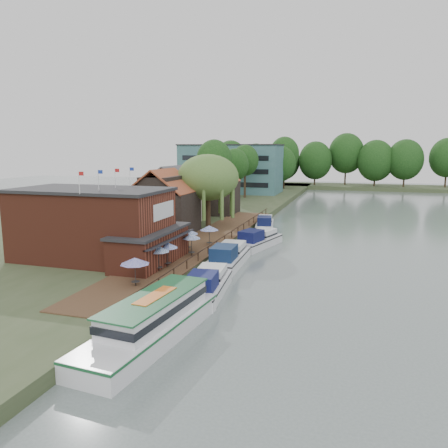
% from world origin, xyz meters
% --- Properties ---
extents(ground, '(260.00, 260.00, 0.00)m').
position_xyz_m(ground, '(0.00, 0.00, 0.00)').
color(ground, slate).
rests_on(ground, ground).
extents(land_bank, '(50.00, 140.00, 1.00)m').
position_xyz_m(land_bank, '(-30.00, 35.00, 0.50)').
color(land_bank, '#384728').
rests_on(land_bank, ground).
extents(quay_deck, '(6.00, 50.00, 0.10)m').
position_xyz_m(quay_deck, '(-8.00, 10.00, 1.05)').
color(quay_deck, '#47301E').
rests_on(quay_deck, land_bank).
extents(quay_rail, '(0.20, 49.00, 1.00)m').
position_xyz_m(quay_rail, '(-5.30, 10.50, 1.50)').
color(quay_rail, black).
rests_on(quay_rail, land_bank).
extents(pub, '(20.00, 11.00, 7.30)m').
position_xyz_m(pub, '(-14.00, -1.00, 4.65)').
color(pub, maroon).
rests_on(pub, land_bank).
extents(hotel_block, '(25.40, 12.40, 12.30)m').
position_xyz_m(hotel_block, '(-22.00, 70.00, 7.15)').
color(hotel_block, '#38666B').
rests_on(hotel_block, land_bank).
extents(cottage_a, '(8.60, 7.60, 8.50)m').
position_xyz_m(cottage_a, '(-15.00, 14.00, 5.25)').
color(cottage_a, black).
rests_on(cottage_a, land_bank).
extents(cottage_b, '(9.60, 8.60, 8.50)m').
position_xyz_m(cottage_b, '(-18.00, 24.00, 5.25)').
color(cottage_b, beige).
rests_on(cottage_b, land_bank).
extents(cottage_c, '(7.60, 7.60, 8.50)m').
position_xyz_m(cottage_c, '(-14.00, 33.00, 5.25)').
color(cottage_c, black).
rests_on(cottage_c, land_bank).
extents(willow, '(8.60, 8.60, 10.43)m').
position_xyz_m(willow, '(-10.50, 19.00, 6.21)').
color(willow, '#476B2D').
rests_on(willow, land_bank).
extents(umbrella_0, '(2.42, 2.42, 2.38)m').
position_xyz_m(umbrella_0, '(-7.40, -7.96, 2.29)').
color(umbrella_0, '#1D1B99').
rests_on(umbrella_0, quay_deck).
extents(umbrella_1, '(2.08, 2.08, 2.38)m').
position_xyz_m(umbrella_1, '(-7.47, -3.44, 2.29)').
color(umbrella_1, navy).
rests_on(umbrella_1, quay_deck).
extents(umbrella_2, '(2.04, 2.04, 2.38)m').
position_xyz_m(umbrella_2, '(-7.35, -1.78, 2.29)').
color(umbrella_2, '#1C399C').
rests_on(umbrella_2, quay_deck).
extents(umbrella_3, '(1.94, 1.94, 2.38)m').
position_xyz_m(umbrella_3, '(-6.74, 2.90, 2.29)').
color(umbrella_3, navy).
rests_on(umbrella_3, quay_deck).
extents(umbrella_4, '(2.37, 2.37, 2.38)m').
position_xyz_m(umbrella_4, '(-8.05, 5.10, 2.29)').
color(umbrella_4, navy).
rests_on(umbrella_4, quay_deck).
extents(umbrella_5, '(2.18, 2.18, 2.38)m').
position_xyz_m(umbrella_5, '(-6.51, 7.92, 2.29)').
color(umbrella_5, navy).
rests_on(umbrella_5, quay_deck).
extents(cruiser_0, '(4.24, 10.06, 2.36)m').
position_xyz_m(cruiser_0, '(-2.12, -5.29, 1.18)').
color(cruiser_0, white).
rests_on(cruiser_0, ground).
extents(cruiser_1, '(3.74, 10.38, 2.50)m').
position_xyz_m(cruiser_1, '(-3.10, 4.24, 1.25)').
color(cruiser_1, white).
rests_on(cruiser_1, ground).
extents(cruiser_2, '(5.55, 10.33, 2.38)m').
position_xyz_m(cruiser_2, '(-2.06, 13.74, 1.19)').
color(cruiser_2, silver).
rests_on(cruiser_2, ground).
extents(cruiser_3, '(4.64, 9.71, 2.24)m').
position_xyz_m(cruiser_3, '(-3.77, 25.83, 1.12)').
color(cruiser_3, white).
rests_on(cruiser_3, ground).
extents(tour_boat, '(4.93, 13.45, 2.87)m').
position_xyz_m(tour_boat, '(-2.63, -14.79, 1.44)').
color(tour_boat, silver).
rests_on(tour_boat, ground).
extents(swan, '(0.44, 0.44, 0.44)m').
position_xyz_m(swan, '(-4.50, -13.07, 0.22)').
color(swan, white).
rests_on(swan, ground).
extents(bank_tree_0, '(6.94, 6.94, 12.93)m').
position_xyz_m(bank_tree_0, '(-17.30, 42.12, 7.47)').
color(bank_tree_0, '#143811').
rests_on(bank_tree_0, land_bank).
extents(bank_tree_1, '(6.07, 6.07, 11.24)m').
position_xyz_m(bank_tree_1, '(-15.96, 51.86, 6.62)').
color(bank_tree_1, '#143811').
rests_on(bank_tree_1, land_bank).
extents(bank_tree_2, '(6.19, 6.19, 12.07)m').
position_xyz_m(bank_tree_2, '(-15.43, 58.79, 7.04)').
color(bank_tree_2, '#143811').
rests_on(bank_tree_2, land_bank).
extents(bank_tree_3, '(8.30, 8.30, 11.87)m').
position_xyz_m(bank_tree_3, '(-10.79, 79.34, 6.94)').
color(bank_tree_3, '#143811').
rests_on(bank_tree_3, land_bank).
extents(bank_tree_4, '(8.27, 8.27, 14.49)m').
position_xyz_m(bank_tree_4, '(-10.75, 84.76, 8.25)').
color(bank_tree_4, '#143811').
rests_on(bank_tree_4, land_bank).
extents(bank_tree_5, '(6.86, 6.86, 12.19)m').
position_xyz_m(bank_tree_5, '(-15.50, 95.11, 7.10)').
color(bank_tree_5, '#143811').
rests_on(bank_tree_5, land_bank).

